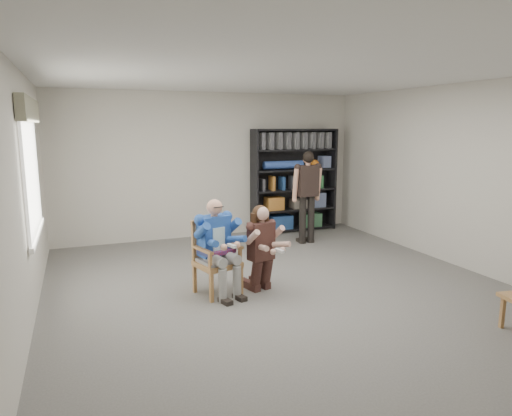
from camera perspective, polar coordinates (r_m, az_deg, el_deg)
name	(u,v)px	position (r m, az deg, el deg)	size (l,w,h in m)	color
room_shell	(288,187)	(5.73, 4.07, 2.58)	(6.00, 7.00, 2.80)	beige
floor	(287,294)	(6.07, 3.90, -10.62)	(6.00, 7.00, 0.01)	#5E5C57
window_left	(33,170)	(6.16, -26.12, 4.26)	(0.16, 2.00, 1.75)	silver
armchair	(217,258)	(5.93, -4.86, -6.22)	(0.56, 0.54, 0.97)	olive
seated_man	(217,247)	(5.89, -4.88, -4.87)	(0.54, 0.75, 1.26)	#274594
kneeling_woman	(262,249)	(5.98, 0.81, -5.13)	(0.48, 0.77, 1.15)	#3A1E19
bookshelf	(294,181)	(9.44, 4.79, 3.44)	(1.80, 0.38, 2.10)	black
standing_man	(307,198)	(8.45, 6.43, 1.27)	(0.53, 0.29, 1.70)	black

